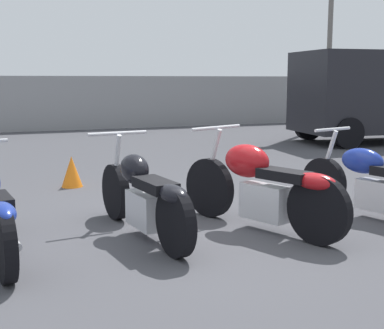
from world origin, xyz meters
The scene contains 6 objects.
ground_plane centered at (0.00, 0.00, 0.00)m, with size 60.00×60.00×0.00m, color #424247.
fence_back centered at (0.00, 11.53, 0.81)m, with size 40.00×0.04×1.63m.
motorcycle_slot_1 centered at (-0.59, -0.02, 0.41)m, with size 0.66×2.06×0.98m.
motorcycle_slot_2 centered at (0.59, -0.20, 0.46)m, with size 1.01×1.98×1.03m.
motorcycle_slot_3 centered at (1.97, -0.32, 0.41)m, with size 0.78×1.94×0.97m.
traffic_cone_far centered at (-0.86, 2.75, 0.22)m, with size 0.30×0.30×0.44m.
Camera 1 is at (-2.01, -4.90, 1.53)m, focal length 50.00 mm.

